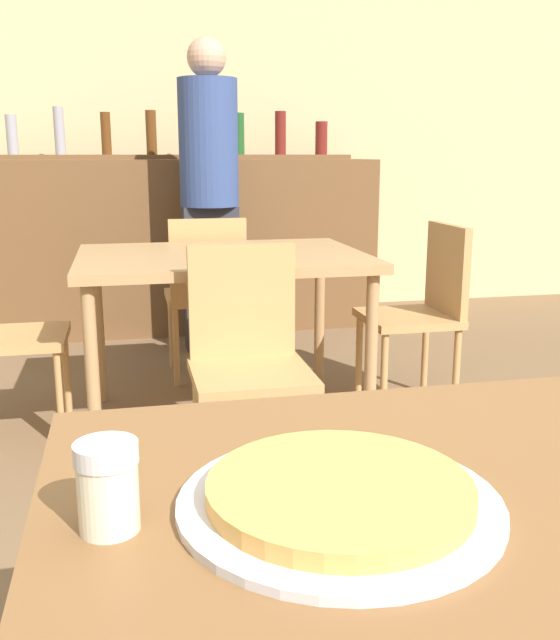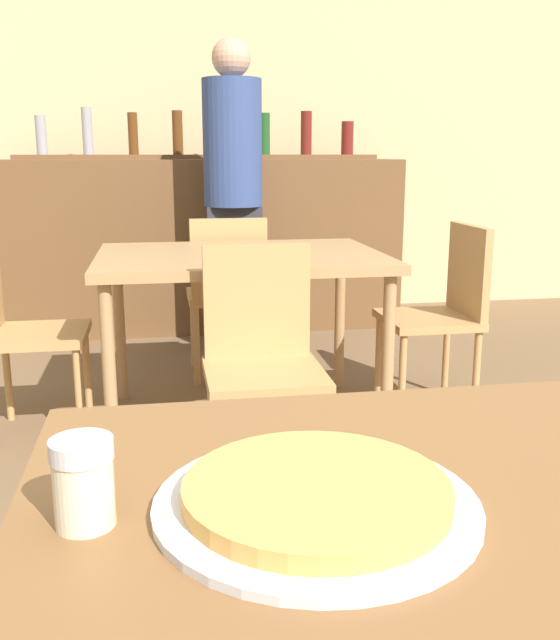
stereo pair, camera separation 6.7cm
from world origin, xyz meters
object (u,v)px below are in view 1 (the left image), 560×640
object	(u,v)px
chair_far_side_back	(206,287)
chair_far_side_right	(424,303)
chair_far_side_front	(247,351)
person_standing	(209,185)
pizza_tray	(340,496)
cheese_shaker	(108,486)

from	to	relation	value
chair_far_side_back	chair_far_side_right	distance (m)	1.11
chair_far_side_front	person_standing	bearing A→B (deg)	86.91
pizza_tray	chair_far_side_right	bearing A→B (deg)	63.82
chair_far_side_right	person_standing	xyz separation A→B (m)	(-0.82, 1.23, 0.49)
pizza_tray	person_standing	bearing A→B (deg)	85.75
pizza_tray	person_standing	distance (m)	3.44
chair_far_side_right	pizza_tray	distance (m)	2.46
chair_far_side_back	cheese_shaker	distance (m)	2.85
chair_far_side_back	pizza_tray	bearing A→B (deg)	86.85
cheese_shaker	person_standing	xyz separation A→B (m)	(0.53, 3.42, 0.19)
chair_far_side_right	person_standing	world-z (taller)	person_standing
pizza_tray	cheese_shaker	xyz separation A→B (m)	(-0.28, 0.01, 0.04)
cheese_shaker	person_standing	bearing A→B (deg)	81.18
chair_far_side_back	chair_far_side_right	bearing A→B (deg)	146.31
chair_far_side_back	pizza_tray	world-z (taller)	chair_far_side_back
chair_far_side_right	pizza_tray	xyz separation A→B (m)	(-1.08, -2.19, 0.26)
chair_far_side_front	chair_far_side_back	size ratio (longest dim) A/B	1.00
chair_far_side_back	person_standing	xyz separation A→B (m)	(0.10, 0.61, 0.49)
chair_far_side_right	chair_far_side_back	bearing A→B (deg)	-123.69
chair_far_side_front	person_standing	size ratio (longest dim) A/B	0.47
chair_far_side_back	chair_far_side_front	bearing A→B (deg)	90.00
cheese_shaker	chair_far_side_front	bearing A→B (deg)	74.68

